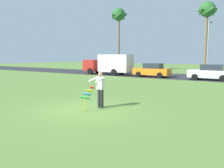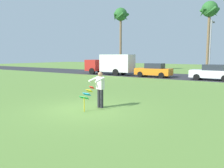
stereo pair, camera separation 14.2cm
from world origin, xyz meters
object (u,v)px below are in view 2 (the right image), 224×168
Objects in this scene: parked_truck_red_cab at (112,64)px; palm_tree_left_near at (121,18)px; kite_held at (87,95)px; streetlight_pole at (211,44)px; parked_car_orange at (154,70)px; palm_tree_right_near at (210,13)px; person_kite_flyer at (100,88)px; parked_car_white at (212,73)px.

parked_truck_red_cab is 11.33m from palm_tree_left_near.
kite_held is 29.87m from palm_tree_left_near.
parked_truck_red_cab is at bearing -145.03° from streetlight_pole.
parked_car_orange is 14.68m from palm_tree_left_near.
parked_car_orange is at bearing -113.40° from palm_tree_right_near.
palm_tree_left_near reaches higher than streetlight_pole.
streetlight_pole reaches higher than kite_held.
palm_tree_right_near is (3.91, 9.04, 7.47)m from parked_car_orange.
parked_truck_red_cab is at bearing 122.50° from person_kite_flyer.
parked_car_orange is 9.23m from streetlight_pole.
parked_car_orange is 0.43× the size of palm_tree_right_near.
kite_held is 17.81m from parked_car_orange.
kite_held is 0.16× the size of parked_truck_red_cab.
parked_car_orange is 0.60× the size of streetlight_pole.
parked_car_white is 11.99m from palm_tree_right_near.
palm_tree_left_near is 1.04× the size of palm_tree_right_near.
kite_held is 17.35m from parked_car_white.
parked_truck_red_cab is 0.97× the size of streetlight_pole.
streetlight_pole is (0.68, -1.72, -4.25)m from palm_tree_right_near.
parked_truck_red_cab is 13.05m from streetlight_pole.
person_kite_flyer is at bearing -57.50° from parked_truck_red_cab.
streetlight_pole is (0.14, 24.57, 3.27)m from kite_held.
person_kite_flyer is 0.18× the size of palm_tree_right_near.
parked_truck_red_cab is (-10.34, 17.24, 0.68)m from kite_held.
person_kite_flyer is 0.26× the size of parked_truck_red_cab.
parked_car_orange is (-4.45, 17.24, 0.04)m from kite_held.
parked_truck_red_cab is at bearing -179.99° from parked_car_white.
palm_tree_right_near is (13.43, 1.10, -0.39)m from palm_tree_left_near.
parked_truck_red_cab is at bearing -65.42° from palm_tree_left_near.
parked_car_orange is 0.42× the size of palm_tree_left_near.
kite_held is 0.11× the size of palm_tree_left_near.
parked_truck_red_cab is 0.69× the size of palm_tree_right_near.
palm_tree_left_near is 14.87m from streetlight_pole.
palm_tree_right_near is (-0.65, 25.45, 7.29)m from person_kite_flyer.
parked_car_orange is at bearing 104.48° from kite_held.
parked_car_orange is at bearing -180.00° from parked_car_white.
kite_held is at bearing -75.52° from parked_car_orange.
parked_car_white is (6.39, 0.00, 0.00)m from parked_car_orange.
kite_held is at bearing -59.05° from parked_truck_red_cab.
streetlight_pole reaches higher than person_kite_flyer.
person_kite_flyer is 0.17× the size of palm_tree_left_near.
person_kite_flyer is at bearing 82.24° from kite_held.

